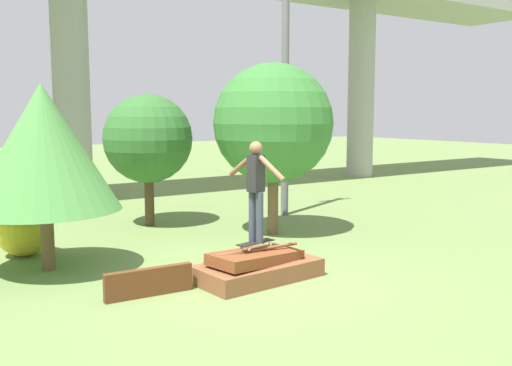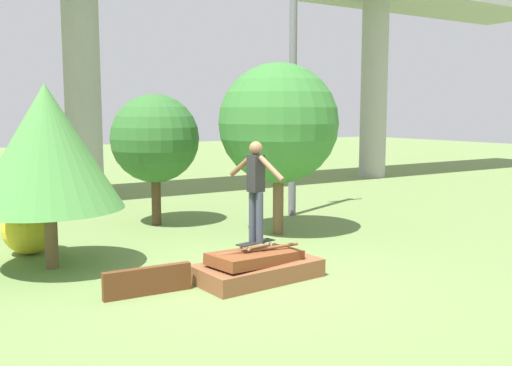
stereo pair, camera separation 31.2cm
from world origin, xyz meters
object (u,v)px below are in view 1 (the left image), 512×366
(skater, at_px, (256,184))
(tree_behind_left, at_px, (273,124))
(tree_mid_back, at_px, (43,148))
(bush_yellow_flowering, at_px, (23,230))
(tree_behind_right, at_px, (148,139))
(utility_pole, at_px, (285,69))
(skateboard, at_px, (256,243))

(skater, xyz_separation_m, tree_behind_left, (2.26, 2.67, 0.91))
(tree_mid_back, distance_m, bush_yellow_flowering, 2.08)
(skater, distance_m, tree_behind_right, 5.17)
(utility_pole, xyz_separation_m, tree_behind_right, (-3.58, 0.69, -1.75))
(tree_mid_back, bearing_deg, tree_behind_right, 41.14)
(skater, xyz_separation_m, tree_behind_right, (0.34, 5.13, 0.52))
(bush_yellow_flowering, bearing_deg, tree_behind_left, -11.76)
(utility_pole, distance_m, tree_behind_right, 4.04)
(utility_pole, xyz_separation_m, bush_yellow_flowering, (-6.78, -0.71, -3.34))
(tree_behind_left, height_order, tree_behind_right, tree_behind_left)
(tree_mid_back, height_order, bush_yellow_flowering, tree_mid_back)
(skater, height_order, utility_pole, utility_pole)
(skater, distance_m, tree_behind_left, 3.62)
(skater, height_order, tree_mid_back, tree_mid_back)
(skateboard, height_order, skater, skater)
(bush_yellow_flowering, bearing_deg, utility_pole, 5.95)
(tree_behind_left, relative_size, tree_behind_right, 1.21)
(skater, bearing_deg, bush_yellow_flowering, 127.39)
(tree_behind_right, bearing_deg, utility_pole, -10.90)
(utility_pole, bearing_deg, skateboard, -131.43)
(skater, bearing_deg, tree_mid_back, 138.00)
(skateboard, xyz_separation_m, tree_behind_right, (0.34, 5.13, 1.50))
(tree_behind_left, height_order, bush_yellow_flowering, tree_behind_left)
(tree_mid_back, bearing_deg, skateboard, -42.00)
(tree_behind_left, distance_m, tree_behind_right, 3.15)
(skater, relative_size, tree_behind_right, 0.52)
(utility_pole, xyz_separation_m, tree_mid_back, (-6.64, -1.99, -1.71))
(skater, distance_m, utility_pole, 6.34)
(skateboard, relative_size, bush_yellow_flowering, 0.74)
(tree_behind_right, bearing_deg, skater, -93.84)
(skateboard, relative_size, tree_behind_right, 0.24)
(skateboard, distance_m, skater, 0.98)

